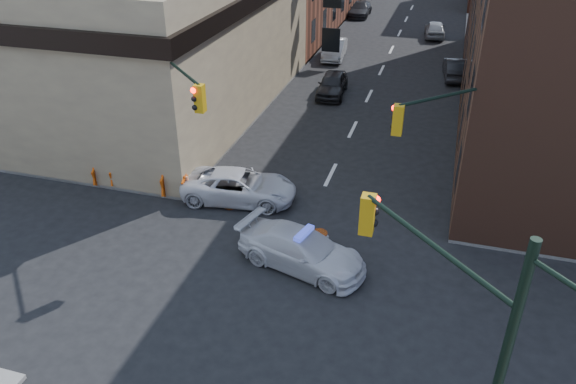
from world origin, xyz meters
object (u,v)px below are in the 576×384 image
Objects in this scene: parked_car_enear at (456,68)px; barrel_road at (319,244)px; barrel_bank at (229,198)px; police_car at (302,250)px; pedestrian_a at (154,149)px; parked_car_wnear at (332,84)px; barricade_nw_a at (175,185)px; pedestrian_b at (130,164)px; pickup at (239,186)px; parked_car_wfar at (334,49)px.

barrel_road is at bearing 73.70° from parked_car_enear.
barrel_bank is (-4.81, 2.52, -0.09)m from barrel_road.
barrel_bank is (-4.32, 3.31, -0.28)m from police_car.
parked_car_wnear is at bearing 84.54° from pedestrian_a.
barrel_bank is 2.75m from barricade_nw_a.
pedestrian_a is at bearing 152.39° from barrel_road.
parked_car_enear is at bearing 33.46° from parked_car_wnear.
parked_car_enear is 23.88m from barrel_bank.
police_car is at bearing -7.58° from pedestrian_b.
police_car is 1.13× the size of parked_car_enear.
barrel_bank is at bearing 7.81° from pedestrian_b.
pedestrian_a is 1.81× the size of barrel_bank.
pedestrian_a is 11.30m from barrel_road.
pedestrian_b reaches higher than barrel_road.
police_car is 19.47m from parked_car_wnear.
parked_car_wnear is 0.98× the size of parked_car_enear.
barrel_bank is (5.19, -2.71, -0.54)m from pedestrian_a.
barrel_road is (10.00, -5.23, -0.44)m from pedestrian_a.
parked_car_wfar reaches higher than pickup.
police_car is 5.45m from barrel_bank.
police_car is 7.85m from barricade_nw_a.
parked_car_wnear is 4.71× the size of barrel_bank.
pedestrian_a is (-9.51, 6.02, 0.26)m from police_car.
barricade_nw_a is at bearing -108.01° from parked_car_wnear.
parked_car_enear is at bearing 52.64° from barricade_nw_a.
pickup is 4.65× the size of barrel_road.
parked_car_enear is (9.71, -2.47, -0.01)m from parked_car_wfar.
parked_car_enear is 24.11m from pedestrian_a.
barrel_road is (-4.44, -24.53, -0.19)m from parked_car_enear.
parked_car_wfar is at bearing -5.63° from pickup.
pedestrian_b is 1.70× the size of barrel_road.
parked_car_wnear is at bearing 31.25° from parked_car_enear.
parked_car_enear is 25.90m from pedestrian_b.
pedestrian_b is at bearing 159.79° from barricade_nw_a.
barrel_bank is at bearing -10.74° from barricade_nw_a.
parked_car_wnear is at bearing 100.91° from barrel_road.
pedestrian_a reaches higher than barricade_nw_a.
barrel_bank is (0.45, -24.47, -0.29)m from parked_car_wfar.
barrel_bank is (-9.25, -22.01, -0.28)m from parked_car_enear.
parked_car_wfar is at bearing 92.90° from pedestrian_b.
pedestrian_b is at bearing -106.42° from parked_car_wfar.
pickup is at bearing 3.70° from barricade_nw_a.
pedestrian_a is (-4.74, -21.77, 0.25)m from parked_car_wfar.
pedestrian_b is at bearing 173.23° from barrel_bank.
parked_car_wfar is at bearing 97.48° from parked_car_wnear.
pickup is 23.10m from parked_car_enear.
barrel_bank is (-1.25, -15.92, -0.29)m from parked_car_wnear.
police_car reaches higher than barrel_road.
parked_car_wfar is at bearing 75.98° from barricade_nw_a.
pickup is at bearing 0.63° from pedestrian_a.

